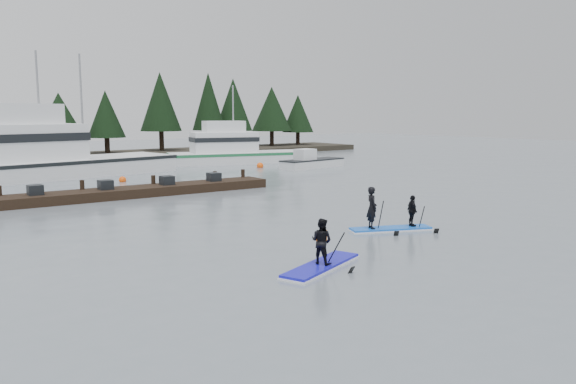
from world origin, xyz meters
TOP-DOWN VIEW (x-y plane):
  - ground at (0.00, 0.00)m, footprint 160.00×160.00m
  - far_shore at (0.00, 42.00)m, footprint 70.00×8.00m
  - treeline at (0.00, 42.00)m, footprint 60.00×4.00m
  - fishing_boat_large at (-4.38, 28.38)m, footprint 18.01×7.63m
  - fishing_boat_medium at (12.67, 30.36)m, footprint 13.38×7.00m
  - skiff at (15.39, 22.70)m, footprint 6.28×2.59m
  - floating_dock at (-2.57, 16.01)m, footprint 15.21×2.57m
  - buoy_c at (11.90, 25.43)m, footprint 0.56×0.56m
  - buoy_d at (4.02, 19.44)m, footprint 0.54×0.54m
  - buoy_b at (-1.06, 22.81)m, footprint 0.48×0.48m
  - paddleboard_solo at (-4.28, -1.22)m, footprint 3.44×1.92m
  - paddleboard_duo at (1.37, 1.26)m, footprint 3.24×2.05m

SIDE VIEW (x-z plane):
  - ground at x=0.00m, z-range 0.00..0.00m
  - treeline at x=0.00m, z-range -4.00..4.00m
  - buoy_c at x=11.90m, z-range -0.28..0.28m
  - buoy_d at x=4.02m, z-range -0.27..0.27m
  - buoy_b at x=-1.06m, z-range -0.24..0.24m
  - floating_dock at x=-2.57m, z-range 0.00..0.50m
  - far_shore at x=0.00m, z-range 0.00..0.60m
  - skiff at x=15.39m, z-range 0.00..0.71m
  - paddleboard_solo at x=-4.28m, z-range -0.45..1.45m
  - fishing_boat_medium at x=12.67m, z-range -3.39..4.49m
  - paddleboard_duo at x=1.37m, z-range -0.50..1.72m
  - fishing_boat_large at x=-4.38m, z-range -4.19..5.69m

